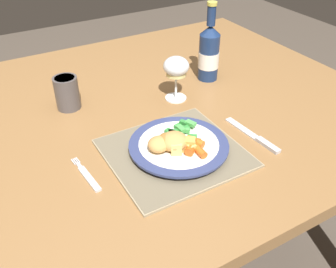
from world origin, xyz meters
The scene contains 12 objects.
dining_table centered at (0.00, 0.00, 0.67)m, with size 1.46×1.07×0.74m.
placemat centered at (0.02, -0.23, 0.74)m, with size 0.31×0.29×0.01m.
dinner_plate centered at (0.03, -0.23, 0.76)m, with size 0.24×0.24×0.02m.
breaded_croquettes centered at (0.00, -0.23, 0.78)m, with size 0.12×0.09×0.04m.
green_beans_pile centered at (0.06, -0.19, 0.77)m, with size 0.08×0.08×0.02m.
glazed_carrots centered at (0.05, -0.26, 0.78)m, with size 0.06×0.08×0.02m.
fork centered at (-0.19, -0.20, 0.74)m, with size 0.03×0.13×0.01m.
table_knife centered at (0.23, -0.28, 0.74)m, with size 0.03×0.18×0.01m.
wine_glass centered at (0.16, 0.00, 0.84)m, with size 0.07×0.07×0.13m.
bottle centered at (0.32, 0.06, 0.83)m, with size 0.07×0.07×0.25m.
roast_potatoes centered at (0.03, -0.26, 0.78)m, with size 0.07×0.04×0.03m.
drinking_cup centered at (-0.13, 0.11, 0.79)m, with size 0.07×0.07×0.09m.
Camera 1 is at (-0.35, -0.83, 1.29)m, focal length 40.00 mm.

